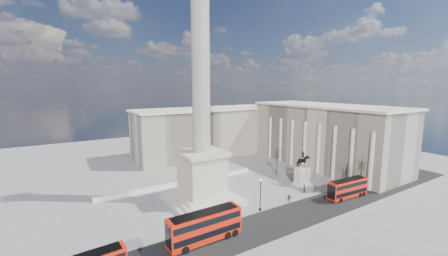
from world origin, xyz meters
TOP-DOWN VIEW (x-y plane):
  - ground at (0.00, 0.00)m, footprint 180.00×180.00m
  - asphalt_road at (5.00, -10.00)m, footprint 120.00×9.00m
  - nelsons_column at (0.00, 5.00)m, footprint 14.00×14.00m
  - balustrade_wall at (0.00, 16.00)m, footprint 40.00×0.60m
  - building_east at (45.00, 10.00)m, footprint 19.00×46.00m
  - building_northeast at (20.00, 40.00)m, footprint 51.00×17.00m
  - red_bus_b at (-6.60, -9.01)m, footprint 12.10×3.08m
  - red_bus_c at (27.81, -10.03)m, footprint 10.32×2.98m
  - victorian_lamp at (7.58, -4.98)m, footprint 0.55×0.55m
  - equestrian_statue at (25.30, 0.68)m, footprint 4.13×3.10m
  - bare_tree_near at (32.54, -9.96)m, footprint 1.95×1.95m
  - bare_tree_mid at (36.83, 8.64)m, footprint 1.78×1.78m
  - bare_tree_far at (25.36, 9.83)m, footprint 1.95×1.95m
  - pedestrian_walking at (24.34, -4.25)m, footprint 0.65×0.50m
  - pedestrian_standing at (21.91, -3.04)m, footprint 1.03×0.88m
  - pedestrian_crossing at (15.19, -5.15)m, footprint 1.12×1.02m

SIDE VIEW (x-z plane):
  - ground at x=0.00m, z-range 0.00..0.00m
  - asphalt_road at x=5.00m, z-range 0.00..0.01m
  - balustrade_wall at x=0.00m, z-range 0.00..1.10m
  - pedestrian_walking at x=24.34m, z-range 0.00..1.57m
  - pedestrian_standing at x=21.91m, z-range 0.00..1.82m
  - pedestrian_crossing at x=15.19m, z-range 0.00..1.83m
  - red_bus_c at x=27.81m, z-range 0.10..4.24m
  - red_bus_b at x=-6.60m, z-range 0.12..5.00m
  - equestrian_statue at x=25.30m, z-range -1.29..7.27m
  - victorian_lamp at x=7.58m, z-range 0.57..7.02m
  - bare_tree_mid at x=36.83m, z-range 1.94..8.68m
  - bare_tree_far at x=25.36m, z-range 2.29..10.24m
  - bare_tree_near at x=32.54m, z-range 2.45..10.98m
  - building_northeast at x=20.00m, z-range 0.02..16.62m
  - building_east at x=45.00m, z-range 0.02..18.62m
  - nelsons_column at x=0.00m, z-range -12.01..37.84m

